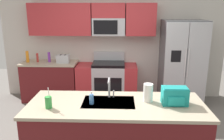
{
  "coord_description": "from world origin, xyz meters",
  "views": [
    {
      "loc": [
        0.19,
        -3.27,
        2.09
      ],
      "look_at": [
        0.04,
        0.6,
        1.05
      ],
      "focal_mm": 36.99,
      "sensor_mm": 36.0,
      "label": 1
    }
  ],
  "objects_px": {
    "refrigerator": "(182,63)",
    "pepper_mill": "(37,58)",
    "toaster": "(63,59)",
    "bottle_purple": "(49,57)",
    "backpack": "(175,96)",
    "bottle_orange": "(27,57)",
    "range_oven": "(107,82)",
    "drink_cup_green": "(48,102)",
    "soap_dispenser": "(91,99)",
    "paper_towel_roll": "(148,93)",
    "sink_faucet": "(110,86)"
  },
  "relations": [
    {
      "from": "toaster",
      "to": "backpack",
      "type": "xyz_separation_m",
      "value": [
        1.99,
        -2.25,
        0.03
      ]
    },
    {
      "from": "bottle_purple",
      "to": "refrigerator",
      "type": "bearing_deg",
      "value": -1.93
    },
    {
      "from": "drink_cup_green",
      "to": "backpack",
      "type": "height_order",
      "value": "drink_cup_green"
    },
    {
      "from": "pepper_mill",
      "to": "paper_towel_roll",
      "type": "height_order",
      "value": "paper_towel_roll"
    },
    {
      "from": "range_oven",
      "to": "sink_faucet",
      "type": "relative_size",
      "value": 4.82
    },
    {
      "from": "backpack",
      "to": "soap_dispenser",
      "type": "bearing_deg",
      "value": -178.17
    },
    {
      "from": "bottle_orange",
      "to": "bottle_purple",
      "type": "height_order",
      "value": "bottle_orange"
    },
    {
      "from": "soap_dispenser",
      "to": "paper_towel_roll",
      "type": "relative_size",
      "value": 0.71
    },
    {
      "from": "pepper_mill",
      "to": "soap_dispenser",
      "type": "bearing_deg",
      "value": -56.83
    },
    {
      "from": "drink_cup_green",
      "to": "range_oven",
      "type": "bearing_deg",
      "value": 77.04
    },
    {
      "from": "bottle_orange",
      "to": "pepper_mill",
      "type": "bearing_deg",
      "value": 7.2
    },
    {
      "from": "bottle_purple",
      "to": "backpack",
      "type": "bearing_deg",
      "value": -45.04
    },
    {
      "from": "toaster",
      "to": "sink_faucet",
      "type": "distance_m",
      "value": 2.37
    },
    {
      "from": "range_oven",
      "to": "bottle_purple",
      "type": "height_order",
      "value": "bottle_purple"
    },
    {
      "from": "range_oven",
      "to": "backpack",
      "type": "relative_size",
      "value": 4.25
    },
    {
      "from": "refrigerator",
      "to": "toaster",
      "type": "relative_size",
      "value": 6.61
    },
    {
      "from": "pepper_mill",
      "to": "sink_faucet",
      "type": "xyz_separation_m",
      "value": [
        1.75,
        -2.12,
        0.07
      ]
    },
    {
      "from": "bottle_purple",
      "to": "soap_dispenser",
      "type": "distance_m",
      "value": 2.68
    },
    {
      "from": "toaster",
      "to": "backpack",
      "type": "height_order",
      "value": "backpack"
    },
    {
      "from": "backpack",
      "to": "pepper_mill",
      "type": "bearing_deg",
      "value": 138.37
    },
    {
      "from": "bottle_orange",
      "to": "sink_faucet",
      "type": "relative_size",
      "value": 0.91
    },
    {
      "from": "range_oven",
      "to": "pepper_mill",
      "type": "relative_size",
      "value": 6.7
    },
    {
      "from": "soap_dispenser",
      "to": "toaster",
      "type": "bearing_deg",
      "value": 112.05
    },
    {
      "from": "toaster",
      "to": "soap_dispenser",
      "type": "bearing_deg",
      "value": -67.95
    },
    {
      "from": "toaster",
      "to": "pepper_mill",
      "type": "distance_m",
      "value": 0.6
    },
    {
      "from": "sink_faucet",
      "to": "pepper_mill",
      "type": "bearing_deg",
      "value": 129.5
    },
    {
      "from": "drink_cup_green",
      "to": "soap_dispenser",
      "type": "bearing_deg",
      "value": 15.85
    },
    {
      "from": "range_oven",
      "to": "backpack",
      "type": "height_order",
      "value": "backpack"
    },
    {
      "from": "toaster",
      "to": "bottle_orange",
      "type": "height_order",
      "value": "bottle_orange"
    },
    {
      "from": "soap_dispenser",
      "to": "paper_towel_roll",
      "type": "height_order",
      "value": "paper_towel_roll"
    },
    {
      "from": "drink_cup_green",
      "to": "soap_dispenser",
      "type": "relative_size",
      "value": 1.58
    },
    {
      "from": "bottle_purple",
      "to": "backpack",
      "type": "xyz_separation_m",
      "value": [
        2.33,
        -2.33,
        0.01
      ]
    },
    {
      "from": "bottle_purple",
      "to": "paper_towel_roll",
      "type": "relative_size",
      "value": 0.93
    },
    {
      "from": "drink_cup_green",
      "to": "sink_faucet",
      "type": "bearing_deg",
      "value": 26.11
    },
    {
      "from": "pepper_mill",
      "to": "refrigerator",
      "type": "bearing_deg",
      "value": -1.23
    },
    {
      "from": "bottle_purple",
      "to": "soap_dispenser",
      "type": "xyz_separation_m",
      "value": [
        1.26,
        -2.36,
        -0.04
      ]
    },
    {
      "from": "refrigerator",
      "to": "backpack",
      "type": "bearing_deg",
      "value": -106.43
    },
    {
      "from": "soap_dispenser",
      "to": "refrigerator",
      "type": "bearing_deg",
      "value": 52.79
    },
    {
      "from": "refrigerator",
      "to": "pepper_mill",
      "type": "xyz_separation_m",
      "value": [
        -3.24,
        0.07,
        0.08
      ]
    },
    {
      "from": "refrigerator",
      "to": "pepper_mill",
      "type": "relative_size",
      "value": 9.12
    },
    {
      "from": "bottle_purple",
      "to": "backpack",
      "type": "distance_m",
      "value": 3.29
    },
    {
      "from": "bottle_purple",
      "to": "paper_towel_roll",
      "type": "height_order",
      "value": "paper_towel_roll"
    },
    {
      "from": "range_oven",
      "to": "bottle_orange",
      "type": "xyz_separation_m",
      "value": [
        -1.8,
        -0.03,
        0.59
      ]
    },
    {
      "from": "range_oven",
      "to": "refrigerator",
      "type": "height_order",
      "value": "refrigerator"
    },
    {
      "from": "refrigerator",
      "to": "bottle_purple",
      "type": "height_order",
      "value": "refrigerator"
    },
    {
      "from": "drink_cup_green",
      "to": "paper_towel_roll",
      "type": "distance_m",
      "value": 1.27
    },
    {
      "from": "bottle_purple",
      "to": "soap_dispenser",
      "type": "height_order",
      "value": "bottle_purple"
    },
    {
      "from": "range_oven",
      "to": "bottle_purple",
      "type": "xyz_separation_m",
      "value": [
        -1.32,
        0.03,
        0.57
      ]
    },
    {
      "from": "pepper_mill",
      "to": "backpack",
      "type": "relative_size",
      "value": 0.63
    },
    {
      "from": "range_oven",
      "to": "bottle_purple",
      "type": "relative_size",
      "value": 6.12
    }
  ]
}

